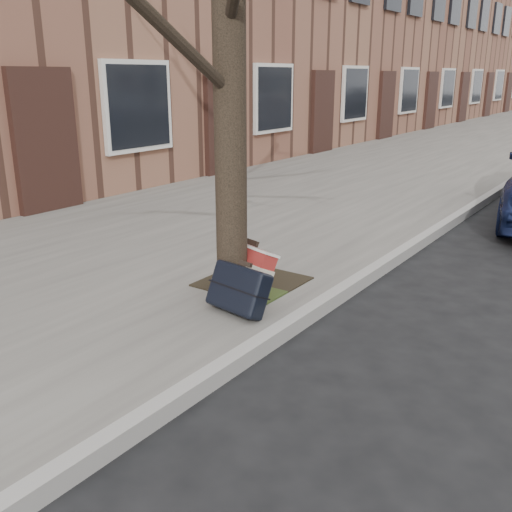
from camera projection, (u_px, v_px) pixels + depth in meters
The scene contains 6 objects.
ground at pixel (408, 425), 3.40m from camera, with size 120.00×120.00×0.00m, color black.
near_sidewalk at pixel (474, 142), 17.08m from camera, with size 5.00×70.00×0.12m, color slate.
house_near at pixel (321, 30), 20.06m from camera, with size 6.80×40.00×7.00m, color brown.
dirt_patch at pixel (252, 281), 5.39m from camera, with size 0.85×0.85×0.01m, color black.
suitcase_red at pixel (245, 269), 5.09m from camera, with size 0.58×0.16×0.42m, color maroon.
suitcase_navy at pixel (239, 288), 4.65m from camera, with size 0.54×0.17×0.38m, color black.
Camera 1 is at (0.95, -2.91, 2.00)m, focal length 40.00 mm.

